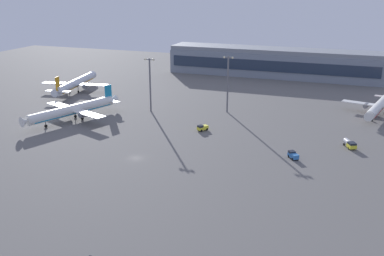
{
  "coord_description": "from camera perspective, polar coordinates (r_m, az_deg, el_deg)",
  "views": [
    {
      "loc": [
        60.91,
        -115.1,
        52.91
      ],
      "look_at": [
        10.45,
        23.37,
        4.0
      ],
      "focal_mm": 40.87,
      "sensor_mm": 36.0,
      "label": 1
    }
  ],
  "objects": [
    {
      "name": "airplane_far_stand",
      "position": [
        200.58,
        23.26,
        2.69
      ],
      "size": [
        30.94,
        39.46,
        10.23
      ],
      "rotation": [
        0.0,
        0.0,
        2.91
      ],
      "color": "silver",
      "rests_on": "ground"
    },
    {
      "name": "airplane_near_gate",
      "position": [
        183.03,
        -15.18,
        2.31
      ],
      "size": [
        33.9,
        43.03,
        11.46
      ],
      "rotation": [
        0.0,
        0.0,
        2.78
      ],
      "color": "silver",
      "rests_on": "ground"
    },
    {
      "name": "ground_plane",
      "position": [
        140.56,
        -7.3,
        -3.91
      ],
      "size": [
        416.0,
        416.0,
        0.0
      ],
      "primitive_type": "plane",
      "color": "#605E5B"
    },
    {
      "name": "airplane_terminal_side",
      "position": [
        231.59,
        -14.99,
        5.63
      ],
      "size": [
        34.97,
        44.75,
        11.5
      ],
      "rotation": [
        0.0,
        0.0,
        0.16
      ],
      "color": "silver",
      "rests_on": "ground"
    },
    {
      "name": "apron_light_central",
      "position": [
        187.74,
        -5.5,
        6.13
      ],
      "size": [
        4.8,
        0.9,
        23.2
      ],
      "color": "slate",
      "rests_on": "ground"
    },
    {
      "name": "baggage_tractor",
      "position": [
        164.73,
        1.38,
        0.05
      ],
      "size": [
        3.92,
        4.53,
        2.25
      ],
      "rotation": [
        0.0,
        0.0,
        2.56
      ],
      "color": "yellow",
      "rests_on": "ground"
    },
    {
      "name": "fuel_truck",
      "position": [
        157.06,
        19.9,
        -1.94
      ],
      "size": [
        4.67,
        6.58,
        2.35
      ],
      "rotation": [
        0.0,
        0.0,
        3.6
      ],
      "color": "yellow",
      "rests_on": "ground"
    },
    {
      "name": "cargo_loader",
      "position": [
        142.28,
        13.06,
        -3.46
      ],
      "size": [
        4.03,
        4.5,
        2.25
      ],
      "rotation": [
        0.0,
        0.0,
        0.63
      ],
      "color": "#3372BF",
      "rests_on": "ground"
    },
    {
      "name": "terminal_building",
      "position": [
        267.74,
        10.56,
        8.42
      ],
      "size": [
        124.13,
        22.4,
        16.4
      ],
      "color": "gray",
      "rests_on": "ground"
    },
    {
      "name": "apron_light_west",
      "position": [
        186.16,
        4.7,
        6.21
      ],
      "size": [
        4.8,
        0.9,
        24.22
      ],
      "color": "slate",
      "rests_on": "ground"
    }
  ]
}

